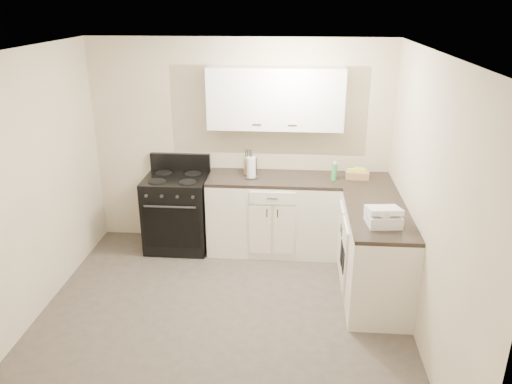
# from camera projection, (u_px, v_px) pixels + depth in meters

# --- Properties ---
(floor) EXTENTS (3.60, 3.60, 0.00)m
(floor) POSITION_uv_depth(u_px,v_px,m) (222.00, 319.00, 4.83)
(floor) COLOR #473F38
(floor) RESTS_ON ground
(ceiling) EXTENTS (3.60, 3.60, 0.00)m
(ceiling) POSITION_uv_depth(u_px,v_px,m) (214.00, 53.00, 3.92)
(ceiling) COLOR white
(ceiling) RESTS_ON wall_back
(wall_back) EXTENTS (3.60, 0.00, 3.60)m
(wall_back) POSITION_uv_depth(u_px,v_px,m) (240.00, 144.00, 6.05)
(wall_back) COLOR beige
(wall_back) RESTS_ON ground
(wall_right) EXTENTS (0.00, 3.60, 3.60)m
(wall_right) POSITION_uv_depth(u_px,v_px,m) (428.00, 206.00, 4.24)
(wall_right) COLOR beige
(wall_right) RESTS_ON ground
(wall_left) EXTENTS (0.00, 3.60, 3.60)m
(wall_left) POSITION_uv_depth(u_px,v_px,m) (21.00, 194.00, 4.51)
(wall_left) COLOR beige
(wall_left) RESTS_ON ground
(wall_front) EXTENTS (3.60, 0.00, 3.60)m
(wall_front) POSITION_uv_depth(u_px,v_px,m) (169.00, 324.00, 2.70)
(wall_front) COLOR beige
(wall_front) RESTS_ON ground
(base_cabinets_back) EXTENTS (1.55, 0.60, 0.90)m
(base_cabinets_back) POSITION_uv_depth(u_px,v_px,m) (273.00, 215.00, 6.03)
(base_cabinets_back) COLOR white
(base_cabinets_back) RESTS_ON floor
(base_cabinets_right) EXTENTS (0.60, 1.90, 0.90)m
(base_cabinets_right) POSITION_uv_depth(u_px,v_px,m) (371.00, 243.00, 5.35)
(base_cabinets_right) COLOR white
(base_cabinets_right) RESTS_ON floor
(countertop_back) EXTENTS (1.55, 0.60, 0.04)m
(countertop_back) POSITION_uv_depth(u_px,v_px,m) (274.00, 179.00, 5.86)
(countertop_back) COLOR black
(countertop_back) RESTS_ON base_cabinets_back
(countertop_right) EXTENTS (0.60, 1.90, 0.04)m
(countertop_right) POSITION_uv_depth(u_px,v_px,m) (374.00, 203.00, 5.17)
(countertop_right) COLOR black
(countertop_right) RESTS_ON base_cabinets_right
(upper_cabinets) EXTENTS (1.55, 0.30, 0.70)m
(upper_cabinets) POSITION_uv_depth(u_px,v_px,m) (276.00, 98.00, 5.66)
(upper_cabinets) COLOR white
(upper_cabinets) RESTS_ON wall_back
(stove) EXTENTS (0.74, 0.64, 0.90)m
(stove) POSITION_uv_depth(u_px,v_px,m) (178.00, 212.00, 6.09)
(stove) COLOR black
(stove) RESTS_ON floor
(knife_block) EXTENTS (0.12, 0.11, 0.22)m
(knife_block) POSITION_uv_depth(u_px,v_px,m) (248.00, 166.00, 5.91)
(knife_block) COLOR tan
(knife_block) RESTS_ON countertop_back
(paper_towel) EXTENTS (0.12, 0.12, 0.25)m
(paper_towel) POSITION_uv_depth(u_px,v_px,m) (251.00, 168.00, 5.79)
(paper_towel) COLOR white
(paper_towel) RESTS_ON countertop_back
(soap_bottle) EXTENTS (0.07, 0.07, 0.20)m
(soap_bottle) POSITION_uv_depth(u_px,v_px,m) (334.00, 172.00, 5.73)
(soap_bottle) COLOR green
(soap_bottle) RESTS_ON countertop_back
(picture_frame) EXTENTS (0.12, 0.06, 0.14)m
(picture_frame) POSITION_uv_depth(u_px,v_px,m) (252.00, 164.00, 6.09)
(picture_frame) COLOR black
(picture_frame) RESTS_ON countertop_back
(wicker_basket) EXTENTS (0.27, 0.19, 0.09)m
(wicker_basket) POSITION_uv_depth(u_px,v_px,m) (357.00, 175.00, 5.81)
(wicker_basket) COLOR tan
(wicker_basket) RESTS_ON countertop_right
(countertop_grill) EXTENTS (0.33, 0.31, 0.11)m
(countertop_grill) POSITION_uv_depth(u_px,v_px,m) (383.00, 219.00, 4.62)
(countertop_grill) COLOR white
(countertop_grill) RESTS_ON countertop_right
(glass_jar) EXTENTS (0.12, 0.12, 0.16)m
(glass_jar) POSITION_uv_depth(u_px,v_px,m) (385.00, 220.00, 4.54)
(glass_jar) COLOR silver
(glass_jar) RESTS_ON countertop_right
(oven_mitt_near) EXTENTS (0.02, 0.14, 0.24)m
(oven_mitt_near) POSITION_uv_depth(u_px,v_px,m) (344.00, 261.00, 4.99)
(oven_mitt_near) COLOR black
(oven_mitt_near) RESTS_ON base_cabinets_right
(oven_mitt_far) EXTENTS (0.02, 0.14, 0.24)m
(oven_mitt_far) POSITION_uv_depth(u_px,v_px,m) (342.00, 253.00, 5.17)
(oven_mitt_far) COLOR black
(oven_mitt_far) RESTS_ON base_cabinets_right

